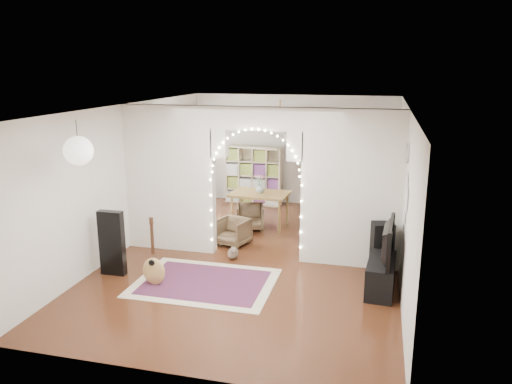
% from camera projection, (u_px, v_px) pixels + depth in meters
% --- Properties ---
extents(floor, '(7.50, 7.50, 0.00)m').
position_uv_depth(floor, '(257.00, 256.00, 9.13)').
color(floor, black).
rests_on(floor, ground).
extents(ceiling, '(5.00, 7.50, 0.02)m').
position_uv_depth(ceiling, '(257.00, 107.00, 8.46)').
color(ceiling, white).
rests_on(ceiling, wall_back).
extents(wall_back, '(5.00, 0.02, 2.70)m').
position_uv_depth(wall_back, '(294.00, 150.00, 12.32)').
color(wall_back, silver).
rests_on(wall_back, floor).
extents(wall_front, '(5.00, 0.02, 2.70)m').
position_uv_depth(wall_front, '(171.00, 263.00, 5.27)').
color(wall_front, silver).
rests_on(wall_front, floor).
extents(wall_left, '(0.02, 7.50, 2.70)m').
position_uv_depth(wall_left, '(128.00, 176.00, 9.39)').
color(wall_left, silver).
rests_on(wall_left, floor).
extents(wall_right, '(0.02, 7.50, 2.70)m').
position_uv_depth(wall_right, '(404.00, 192.00, 8.20)').
color(wall_right, silver).
rests_on(wall_right, floor).
extents(divider_wall, '(5.00, 0.20, 2.70)m').
position_uv_depth(divider_wall, '(257.00, 180.00, 8.78)').
color(divider_wall, silver).
rests_on(divider_wall, floor).
extents(fairy_lights, '(1.64, 0.04, 1.60)m').
position_uv_depth(fairy_lights, '(255.00, 174.00, 8.62)').
color(fairy_lights, '#FFEABF').
rests_on(fairy_lights, divider_wall).
extents(window, '(0.04, 1.20, 1.40)m').
position_uv_depth(window, '(168.00, 153.00, 11.03)').
color(window, white).
rests_on(window, wall_left).
extents(wall_clock, '(0.03, 0.31, 0.31)m').
position_uv_depth(wall_clock, '(408.00, 153.00, 7.46)').
color(wall_clock, white).
rests_on(wall_clock, wall_right).
extents(picture_frames, '(0.02, 0.50, 0.70)m').
position_uv_depth(picture_frames, '(406.00, 199.00, 7.23)').
color(picture_frames, white).
rests_on(picture_frames, wall_right).
extents(paper_lantern, '(0.40, 0.40, 0.40)m').
position_uv_depth(paper_lantern, '(78.00, 151.00, 6.77)').
color(paper_lantern, white).
rests_on(paper_lantern, ceiling).
extents(ceiling_fan, '(1.10, 1.10, 0.30)m').
position_uv_depth(ceiling_fan, '(280.00, 114.00, 10.42)').
color(ceiling_fan, '#B67E3C').
rests_on(ceiling_fan, ceiling).
extents(area_rug, '(2.19, 1.65, 0.02)m').
position_uv_depth(area_rug, '(205.00, 282.00, 7.97)').
color(area_rug, maroon).
rests_on(area_rug, floor).
extents(guitar_case, '(0.42, 0.14, 1.09)m').
position_uv_depth(guitar_case, '(112.00, 243.00, 8.19)').
color(guitar_case, black).
rests_on(guitar_case, floor).
extents(acoustic_guitar, '(0.39, 0.16, 0.95)m').
position_uv_depth(acoustic_guitar, '(153.00, 260.00, 7.81)').
color(acoustic_guitar, '#B18147').
rests_on(acoustic_guitar, floor).
extents(tabby_cat, '(0.28, 0.43, 0.29)m').
position_uv_depth(tabby_cat, '(233.00, 253.00, 8.94)').
color(tabby_cat, brown).
rests_on(tabby_cat, floor).
extents(floor_speaker, '(0.40, 0.37, 0.87)m').
position_uv_depth(floor_speaker, '(382.00, 248.00, 8.26)').
color(floor_speaker, black).
rests_on(floor_speaker, floor).
extents(media_console, '(0.46, 1.02, 0.50)m').
position_uv_depth(media_console, '(381.00, 276.00, 7.64)').
color(media_console, black).
rests_on(media_console, floor).
extents(tv, '(0.21, 1.08, 0.62)m').
position_uv_depth(tv, '(383.00, 241.00, 7.50)').
color(tv, black).
rests_on(tv, media_console).
extents(bookcase, '(1.45, 0.60, 1.45)m').
position_uv_depth(bookcase, '(254.00, 175.00, 12.46)').
color(bookcase, tan).
rests_on(bookcase, floor).
extents(dining_table, '(1.25, 0.88, 0.76)m').
position_uv_depth(dining_table, '(260.00, 196.00, 10.60)').
color(dining_table, brown).
rests_on(dining_table, floor).
extents(flower_vase, '(0.19, 0.19, 0.19)m').
position_uv_depth(flower_vase, '(260.00, 188.00, 10.56)').
color(flower_vase, silver).
rests_on(flower_vase, dining_table).
extents(dining_chair_left, '(0.71, 0.72, 0.53)m').
position_uv_depth(dining_chair_left, '(250.00, 217.00, 10.56)').
color(dining_chair_left, brown).
rests_on(dining_chair_left, floor).
extents(dining_chair_right, '(0.69, 0.70, 0.52)m').
position_uv_depth(dining_chair_right, '(233.00, 232.00, 9.64)').
color(dining_chair_right, brown).
rests_on(dining_chair_right, floor).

